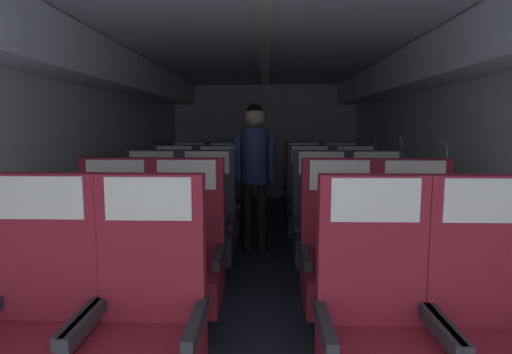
{
  "coord_description": "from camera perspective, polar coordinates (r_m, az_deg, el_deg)",
  "views": [
    {
      "loc": [
        0.03,
        -0.12,
        1.4
      ],
      "look_at": [
        -0.1,
        4.82,
        0.78
      ],
      "focal_mm": 29.12,
      "sensor_mm": 36.0,
      "label": 1
    }
  ],
  "objects": [
    {
      "name": "seat_a_right_aisle",
      "position": [
        2.2,
        29.61,
        -18.23
      ],
      "size": [
        0.53,
        0.52,
        1.18
      ],
      "color": "#38383D",
      "rests_on": "ground"
    },
    {
      "name": "seat_d_right_aisle",
      "position": [
        4.72,
        13.48,
        -4.14
      ],
      "size": [
        0.53,
        0.52,
        1.18
      ],
      "color": "#38383D",
      "rests_on": "ground"
    },
    {
      "name": "seat_b_right_aisle",
      "position": [
        2.98,
        21.11,
        -11.1
      ],
      "size": [
        0.53,
        0.52,
        1.18
      ],
      "color": "#38383D",
      "rests_on": "ground"
    },
    {
      "name": "seat_c_right_aisle",
      "position": [
        3.84,
        16.26,
        -6.84
      ],
      "size": [
        0.53,
        0.52,
        1.18
      ],
      "color": "#38383D",
      "rests_on": "ground"
    },
    {
      "name": "seat_a_left_aisle",
      "position": [
        2.04,
        -14.85,
        -19.47
      ],
      "size": [
        0.53,
        0.52,
        1.18
      ],
      "color": "#38383D",
      "rests_on": "ground"
    },
    {
      "name": "seat_e_left_window",
      "position": [
        5.61,
        -9.17,
        -2.27
      ],
      "size": [
        0.53,
        0.52,
        1.18
      ],
      "color": "#38383D",
      "rests_on": "ground"
    },
    {
      "name": "seat_e_right_window",
      "position": [
        5.54,
        6.58,
        -2.33
      ],
      "size": [
        0.53,
        0.52,
        1.18
      ],
      "color": "#38383D",
      "rests_on": "ground"
    },
    {
      "name": "seat_d_right_window",
      "position": [
        4.64,
        7.39,
        -4.21
      ],
      "size": [
        0.53,
        0.52,
        1.18
      ],
      "color": "#38383D",
      "rests_on": "ground"
    },
    {
      "name": "seat_d_left_aisle",
      "position": [
        4.64,
        -5.27,
        -4.18
      ],
      "size": [
        0.53,
        0.52,
        1.18
      ],
      "color": "#38383D",
      "rests_on": "ground"
    },
    {
      "name": "ground",
      "position": [
        4.28,
        1.04,
        -12.08
      ],
      "size": [
        3.72,
        8.25,
        0.02
      ],
      "primitive_type": "cube",
      "color": "#2D3342"
    },
    {
      "name": "seat_e_right_aisle",
      "position": [
        5.62,
        11.55,
        -2.31
      ],
      "size": [
        0.53,
        0.52,
        1.18
      ],
      "color": "#38383D",
      "rests_on": "ground"
    },
    {
      "name": "seat_b_left_window",
      "position": [
        3.01,
        -18.94,
        -10.79
      ],
      "size": [
        0.53,
        0.52,
        1.18
      ],
      "color": "#38383D",
      "rests_on": "ground"
    },
    {
      "name": "seat_d_left_window",
      "position": [
        4.73,
        -11.23,
        -4.07
      ],
      "size": [
        0.53,
        0.52,
        1.18
      ],
      "color": "#38383D",
      "rests_on": "ground"
    },
    {
      "name": "fuselage_shell",
      "position": [
        4.31,
        1.12,
        10.04
      ],
      "size": [
        3.6,
        7.9,
        2.21
      ],
      "color": "silver",
      "rests_on": "ground"
    },
    {
      "name": "seat_c_right_window",
      "position": [
        3.73,
        8.99,
        -7.05
      ],
      "size": [
        0.53,
        0.52,
        1.18
      ],
      "color": "#38383D",
      "rests_on": "ground"
    },
    {
      "name": "seat_c_left_aisle",
      "position": [
        3.76,
        -6.83,
        -6.89
      ],
      "size": [
        0.53,
        0.52,
        1.18
      ],
      "color": "#38383D",
      "rests_on": "ground"
    },
    {
      "name": "seat_a_left_window",
      "position": [
        2.24,
        -27.81,
        -17.63
      ],
      "size": [
        0.53,
        0.52,
        1.18
      ],
      "color": "#38383D",
      "rests_on": "ground"
    },
    {
      "name": "seat_b_right_window",
      "position": [
        2.86,
        11.45,
        -11.49
      ],
      "size": [
        0.53,
        0.52,
        1.18
      ],
      "color": "#38383D",
      "rests_on": "ground"
    },
    {
      "name": "seat_c_left_window",
      "position": [
        3.85,
        -14.25,
        -6.71
      ],
      "size": [
        0.53,
        0.52,
        1.18
      ],
      "color": "#38383D",
      "rests_on": "ground"
    },
    {
      "name": "seat_a_right_window",
      "position": [
        2.03,
        16.23,
        -19.78
      ],
      "size": [
        0.53,
        0.52,
        1.18
      ],
      "color": "#38383D",
      "rests_on": "ground"
    },
    {
      "name": "seat_e_left_aisle",
      "position": [
        5.54,
        -4.28,
        -2.31
      ],
      "size": [
        0.53,
        0.52,
        1.18
      ],
      "color": "#38383D",
      "rests_on": "ground"
    },
    {
      "name": "seat_b_left_aisle",
      "position": [
        2.87,
        -9.65,
        -11.38
      ],
      "size": [
        0.53,
        0.52,
        1.18
      ],
      "color": "#38383D",
      "rests_on": "ground"
    },
    {
      "name": "flight_attendant",
      "position": [
        4.51,
        -0.19,
        2.12
      ],
      "size": [
        0.43,
        0.28,
        1.62
      ],
      "rotation": [
        0.0,
        0.0,
        0.11
      ],
      "color": "black",
      "rests_on": "ground"
    }
  ]
}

